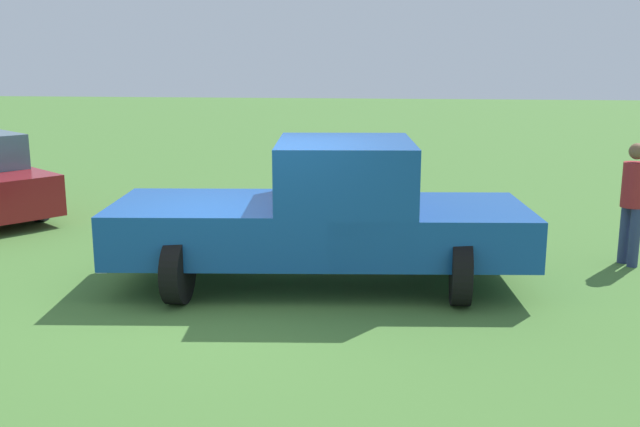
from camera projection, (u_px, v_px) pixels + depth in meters
ground_plane at (252, 301)px, 8.50m from camera, size 80.00×80.00×0.00m
pickup_truck at (331, 211)px, 8.96m from camera, size 2.57×5.22×1.80m
person_bystander at (633, 197)px, 9.78m from camera, size 0.42×0.42×1.67m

